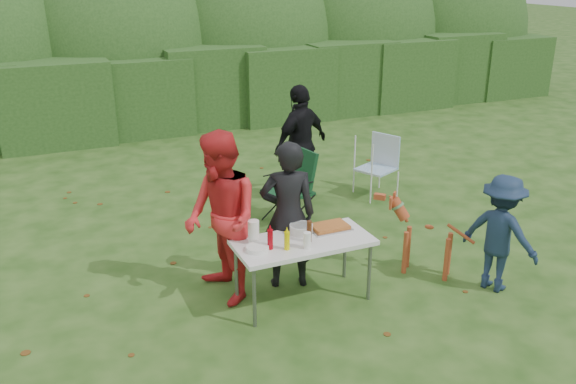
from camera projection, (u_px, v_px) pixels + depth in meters
name	position (u px, v px, depth m)	size (l,w,h in m)	color
ground	(285.00, 311.00, 6.62)	(80.00, 80.00, 0.00)	#1E4211
hedge_row	(137.00, 95.00, 13.16)	(22.00, 1.40, 1.70)	#23471C
shrub_backdrop	(121.00, 50.00, 14.26)	(20.00, 2.60, 3.20)	#3D6628
folding_table	(303.00, 245.00, 6.60)	(1.50, 0.70, 0.74)	silver
person_cook	(288.00, 215.00, 6.88)	(0.64, 0.42, 1.74)	black
person_red_jacket	(221.00, 219.00, 6.56)	(0.93, 0.73, 1.92)	red
person_black_puffy	(301.00, 144.00, 9.37)	(1.08, 0.45, 1.84)	black
child	(500.00, 233.00, 6.87)	(0.89, 0.51, 1.38)	#172942
dog	(428.00, 238.00, 7.26)	(0.98, 0.39, 0.94)	#A44423
camping_chair	(288.00, 188.00, 8.66)	(0.67, 0.67, 1.08)	#10391D
lawn_chair	(376.00, 166.00, 9.71)	(0.58, 0.58, 0.99)	teal
food_tray	(330.00, 228.00, 6.84)	(0.45, 0.30, 0.02)	#B7B7BA
focaccia_bread	(330.00, 226.00, 6.83)	(0.40, 0.26, 0.04)	#B26127
mustard_bottle	(287.00, 241.00, 6.33)	(0.06, 0.06, 0.20)	#CFC800
ketchup_bottle	(270.00, 239.00, 6.34)	(0.06, 0.06, 0.22)	#92030D
beer_bottle	(309.00, 231.00, 6.50)	(0.06, 0.06, 0.24)	#47230F
paper_towel_roll	(254.00, 232.00, 6.46)	(0.12, 0.12, 0.26)	white
cup_stack	(307.00, 240.00, 6.36)	(0.08, 0.08, 0.18)	white
pasta_bowl	(301.00, 229.00, 6.73)	(0.26, 0.26, 0.10)	silver
plate_stack	(257.00, 248.00, 6.33)	(0.24, 0.24, 0.05)	white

